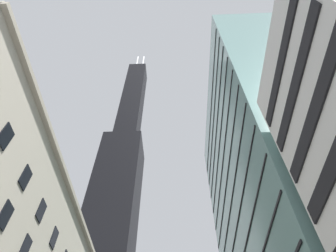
# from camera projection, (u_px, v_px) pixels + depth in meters

# --- Properties ---
(dark_skyscraper) EXTENTS (23.89, 23.89, 202.14)m
(dark_skyscraper) POSITION_uv_depth(u_px,v_px,m) (110.00, 228.00, 98.40)
(dark_skyscraper) COLOR black
(dark_skyscraper) RESTS_ON ground
(glass_office_midrise) EXTENTS (15.13, 36.02, 58.60)m
(glass_office_midrise) POSITION_uv_depth(u_px,v_px,m) (281.00, 199.00, 42.24)
(glass_office_midrise) COLOR gray
(glass_office_midrise) RESTS_ON ground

